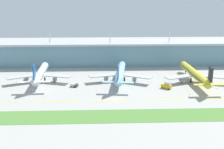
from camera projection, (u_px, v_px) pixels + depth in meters
The scene contains 16 objects.
ground_plane at pixel (115, 100), 174.20m from camera, with size 600.00×600.00×0.00m, color #A8A59E.
terminal_building at pixel (110, 53), 268.45m from camera, with size 288.00×34.00×30.89m.
airliner_near at pixel (40, 74), 211.01m from camera, with size 48.71×60.47×18.90m.
airliner_middle at pixel (120, 73), 212.22m from camera, with size 48.43×64.15×18.90m.
airliner_far at pixel (195, 74), 209.84m from camera, with size 48.80×69.43×18.90m.
taxiway_stripe_west at pixel (0, 102), 170.05m from camera, with size 28.00×0.70×0.04m, color yellow.
taxiway_stripe_mid_west at pixel (56, 101), 171.39m from camera, with size 28.00×0.70×0.04m, color yellow.
taxiway_stripe_centre at pixel (111, 101), 172.72m from camera, with size 28.00×0.70×0.04m, color yellow.
taxiway_stripe_mid_east at pixel (165, 100), 174.05m from camera, with size 28.00×0.70×0.04m, color yellow.
taxiway_stripe_east at pixel (218, 99), 175.39m from camera, with size 28.00×0.70×0.04m, color yellow.
grass_verge at pixel (118, 116), 149.64m from camera, with size 300.00×18.00×0.10m, color #518438.
fuel_truck at pixel (167, 86), 195.53m from camera, with size 7.29×6.46×4.95m.
pushback_tug at pixel (76, 85), 199.96m from camera, with size 3.47×4.88×1.85m.
baggage_cart at pixel (73, 85), 199.54m from camera, with size 3.92×3.69×2.48m.
safety_cone_left_wingtip at pixel (190, 94), 183.74m from camera, with size 0.56×0.56×0.70m, color orange.
safety_cone_nose_front at pixel (217, 88), 195.29m from camera, with size 0.56×0.56×0.70m, color orange.
Camera 1 is at (-8.70, -163.83, 60.71)m, focal length 44.47 mm.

